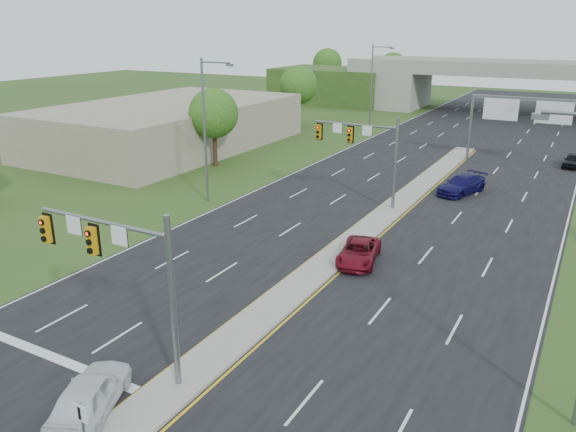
{
  "coord_description": "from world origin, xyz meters",
  "views": [
    {
      "loc": [
        12.6,
        -14.04,
        13.23
      ],
      "look_at": [
        -1.96,
        12.24,
        3.0
      ],
      "focal_mm": 35.0,
      "sensor_mm": 36.0,
      "label": 1
    }
  ],
  "objects_px": {
    "car_white": "(90,394)",
    "car_far_b": "(462,185)",
    "signal_mast_near": "(123,263)",
    "car_far_c": "(573,160)",
    "signal_mast_far": "(367,146)",
    "keep_right_sign": "(82,423)",
    "car_far_a": "(359,252)",
    "sign_gantry": "(530,113)",
    "overpass": "(511,91)"
  },
  "relations": [
    {
      "from": "car_white",
      "to": "car_far_b",
      "type": "height_order",
      "value": "car_white"
    },
    {
      "from": "signal_mast_near",
      "to": "car_far_c",
      "type": "relative_size",
      "value": 1.82
    },
    {
      "from": "signal_mast_near",
      "to": "signal_mast_far",
      "type": "height_order",
      "value": "same"
    },
    {
      "from": "keep_right_sign",
      "to": "car_far_a",
      "type": "xyz_separation_m",
      "value": [
        1.5,
        19.09,
        -0.87
      ]
    },
    {
      "from": "car_far_a",
      "to": "signal_mast_far",
      "type": "bearing_deg",
      "value": 98.69
    },
    {
      "from": "signal_mast_near",
      "to": "car_far_c",
      "type": "distance_m",
      "value": 48.69
    },
    {
      "from": "signal_mast_far",
      "to": "car_white",
      "type": "height_order",
      "value": "signal_mast_far"
    },
    {
      "from": "sign_gantry",
      "to": "car_far_a",
      "type": "distance_m",
      "value": 31.14
    },
    {
      "from": "car_far_a",
      "to": "car_far_b",
      "type": "bearing_deg",
      "value": 72.13
    },
    {
      "from": "overpass",
      "to": "car_far_a",
      "type": "height_order",
      "value": "overpass"
    },
    {
      "from": "overpass",
      "to": "car_far_b",
      "type": "bearing_deg",
      "value": -85.81
    },
    {
      "from": "car_far_c",
      "to": "sign_gantry",
      "type": "bearing_deg",
      "value": -153.55
    },
    {
      "from": "car_white",
      "to": "signal_mast_near",
      "type": "bearing_deg",
      "value": -103.28
    },
    {
      "from": "overpass",
      "to": "car_far_a",
      "type": "xyz_separation_m",
      "value": [
        1.5,
        -65.44,
        -2.91
      ]
    },
    {
      "from": "car_far_a",
      "to": "car_far_c",
      "type": "relative_size",
      "value": 1.17
    },
    {
      "from": "signal_mast_far",
      "to": "car_far_b",
      "type": "bearing_deg",
      "value": 50.68
    },
    {
      "from": "car_far_a",
      "to": "car_far_b",
      "type": "relative_size",
      "value": 0.88
    },
    {
      "from": "car_far_b",
      "to": "signal_mast_far",
      "type": "bearing_deg",
      "value": -110.72
    },
    {
      "from": "keep_right_sign",
      "to": "car_far_a",
      "type": "distance_m",
      "value": 19.17
    },
    {
      "from": "keep_right_sign",
      "to": "car_far_b",
      "type": "distance_m",
      "value": 36.69
    },
    {
      "from": "signal_mast_near",
      "to": "signal_mast_far",
      "type": "relative_size",
      "value": 1.0
    },
    {
      "from": "keep_right_sign",
      "to": "sign_gantry",
      "type": "distance_m",
      "value": 50.04
    },
    {
      "from": "signal_mast_near",
      "to": "keep_right_sign",
      "type": "height_order",
      "value": "signal_mast_near"
    },
    {
      "from": "car_far_a",
      "to": "car_far_c",
      "type": "distance_m",
      "value": 33.42
    },
    {
      "from": "overpass",
      "to": "car_far_c",
      "type": "bearing_deg",
      "value": -71.77
    },
    {
      "from": "car_far_a",
      "to": "keep_right_sign",
      "type": "bearing_deg",
      "value": -105.76
    },
    {
      "from": "signal_mast_near",
      "to": "car_white",
      "type": "distance_m",
      "value": 4.78
    },
    {
      "from": "signal_mast_far",
      "to": "car_far_a",
      "type": "distance_m",
      "value": 11.76
    },
    {
      "from": "car_far_a",
      "to": "car_far_c",
      "type": "xyz_separation_m",
      "value": [
        9.5,
        32.04,
        0.03
      ]
    },
    {
      "from": "car_white",
      "to": "car_far_b",
      "type": "xyz_separation_m",
      "value": [
        5.28,
        34.7,
        -0.01
      ]
    },
    {
      "from": "car_far_b",
      "to": "car_far_c",
      "type": "distance_m",
      "value": 16.42
    },
    {
      "from": "overpass",
      "to": "car_far_b",
      "type": "distance_m",
      "value": 48.22
    },
    {
      "from": "keep_right_sign",
      "to": "car_far_b",
      "type": "bearing_deg",
      "value": 84.5
    },
    {
      "from": "sign_gantry",
      "to": "car_white",
      "type": "height_order",
      "value": "sign_gantry"
    },
    {
      "from": "signal_mast_near",
      "to": "car_far_b",
      "type": "xyz_separation_m",
      "value": [
        5.78,
        32.06,
        -3.96
      ]
    },
    {
      "from": "car_white",
      "to": "car_far_b",
      "type": "relative_size",
      "value": 0.86
    },
    {
      "from": "signal_mast_far",
      "to": "sign_gantry",
      "type": "bearing_deg",
      "value": 65.89
    },
    {
      "from": "keep_right_sign",
      "to": "car_far_c",
      "type": "bearing_deg",
      "value": 77.86
    },
    {
      "from": "car_far_a",
      "to": "car_far_b",
      "type": "xyz_separation_m",
      "value": [
        2.02,
        17.42,
        0.12
      ]
    },
    {
      "from": "sign_gantry",
      "to": "car_far_a",
      "type": "relative_size",
      "value": 2.57
    },
    {
      "from": "sign_gantry",
      "to": "car_far_a",
      "type": "bearing_deg",
      "value": -99.69
    },
    {
      "from": "signal_mast_far",
      "to": "keep_right_sign",
      "type": "height_order",
      "value": "signal_mast_far"
    },
    {
      "from": "car_white",
      "to": "car_far_c",
      "type": "xyz_separation_m",
      "value": [
        12.77,
        49.31,
        -0.1
      ]
    },
    {
      "from": "signal_mast_far",
      "to": "overpass",
      "type": "height_order",
      "value": "overpass"
    },
    {
      "from": "signal_mast_near",
      "to": "keep_right_sign",
      "type": "distance_m",
      "value": 5.94
    },
    {
      "from": "car_far_c",
      "to": "car_white",
      "type": "bearing_deg",
      "value": -99.34
    },
    {
      "from": "overpass",
      "to": "car_far_a",
      "type": "distance_m",
      "value": 65.52
    },
    {
      "from": "signal_mast_near",
      "to": "car_far_a",
      "type": "height_order",
      "value": "signal_mast_near"
    },
    {
      "from": "sign_gantry",
      "to": "car_far_c",
      "type": "relative_size",
      "value": 3.01
    },
    {
      "from": "signal_mast_near",
      "to": "car_far_b",
      "type": "distance_m",
      "value": 32.82
    }
  ]
}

